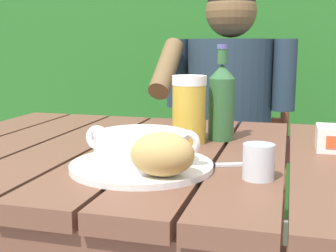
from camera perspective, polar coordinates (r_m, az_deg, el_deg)
name	(u,v)px	position (r m, az deg, el deg)	size (l,w,h in m)	color
dining_table	(188,187)	(1.08, 2.56, -7.81)	(1.34, 0.86, 0.74)	brown
hedge_backdrop	(236,36)	(2.86, 8.66, 11.21)	(3.96, 0.89, 2.49)	#256723
chair_near_diner	(233,162)	(1.94, 8.22, -4.56)	(0.45, 0.40, 0.98)	brown
person_eating	(227,117)	(1.70, 7.50, 1.20)	(0.48, 0.47, 1.21)	#243644
serving_plate	(142,166)	(0.89, -3.38, -5.06)	(0.28, 0.28, 0.01)	white
soup_bowl	(141,147)	(0.89, -3.41, -2.67)	(0.24, 0.19, 0.07)	white
bread_roll	(162,154)	(0.79, -0.72, -3.60)	(0.12, 0.10, 0.08)	tan
beer_glass	(189,109)	(1.12, 2.70, 2.14)	(0.09, 0.09, 0.17)	gold
beer_bottle	(222,101)	(1.16, 6.82, 3.23)	(0.07, 0.07, 0.24)	#2E5E32
water_glass_small	(258,162)	(0.84, 11.43, -4.46)	(0.06, 0.06, 0.07)	silver
table_knife	(213,165)	(0.91, 5.72, -4.92)	(0.14, 0.07, 0.01)	silver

